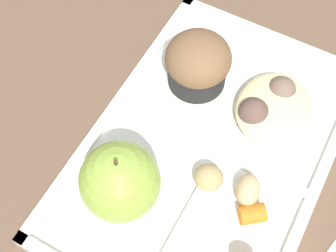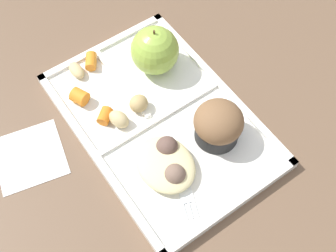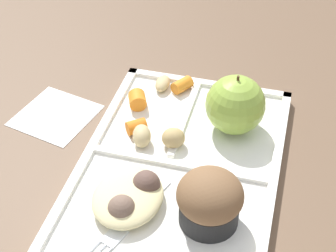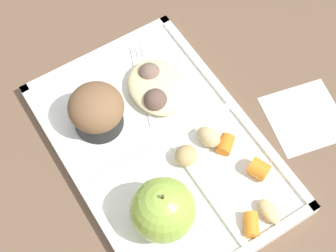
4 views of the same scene
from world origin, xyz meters
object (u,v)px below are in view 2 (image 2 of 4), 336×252
green_apple (155,50)px  bran_muffin (218,124)px  lunch_tray (160,120)px  plastic_fork (182,180)px

green_apple → bran_muffin: green_apple is taller
lunch_tray → green_apple: size_ratio=4.28×
lunch_tray → plastic_fork: size_ratio=2.71×
green_apple → plastic_fork: size_ratio=0.63×
bran_muffin → plastic_fork: bearing=-71.0°
lunch_tray → bran_muffin: 0.10m
lunch_tray → plastic_fork: 0.12m
lunch_tray → plastic_fork: bearing=-18.1°
bran_muffin → plastic_fork: bran_muffin is taller
lunch_tray → green_apple: green_apple is taller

